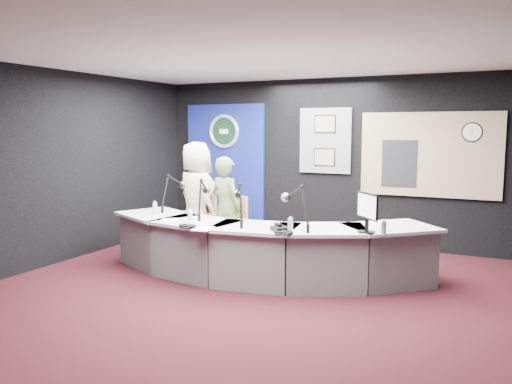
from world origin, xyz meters
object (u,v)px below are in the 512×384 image
at_px(person_man, 197,198).
at_px(armchair_left, 197,220).
at_px(broadcast_desk, 258,249).
at_px(armchair_right, 226,228).
at_px(person_woman, 226,209).

bearing_deg(person_man, armchair_left, -0.00).
distance_m(broadcast_desk, armchair_left, 1.65).
xyz_separation_m(armchair_right, person_woman, (0.00, 0.00, 0.30)).
bearing_deg(armchair_right, broadcast_desk, -3.47).
xyz_separation_m(broadcast_desk, person_woman, (-0.83, 0.62, 0.40)).
relative_size(broadcast_desk, person_man, 2.57).
relative_size(broadcast_desk, armchair_right, 4.73).
height_order(armchair_left, armchair_right, armchair_left).
xyz_separation_m(armchair_right, person_man, (-0.62, 0.16, 0.40)).
bearing_deg(armchair_right, armchair_left, -161.33).
height_order(armchair_left, person_woman, person_woman).
bearing_deg(broadcast_desk, person_woman, 143.12).
xyz_separation_m(broadcast_desk, armchair_right, (-0.83, 0.62, 0.10)).
bearing_deg(broadcast_desk, person_man, 151.53).
distance_m(armchair_right, person_woman, 0.30).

